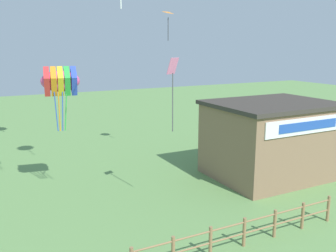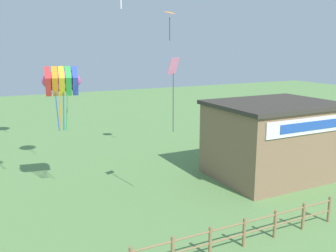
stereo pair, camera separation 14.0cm
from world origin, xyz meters
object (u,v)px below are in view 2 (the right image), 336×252
at_px(kite_rainbow_parafoil, 62,81).
at_px(seaside_building, 272,139).
at_px(kite_orange_delta, 170,14).
at_px(kite_pink_diamond, 173,82).

bearing_deg(kite_rainbow_parafoil, seaside_building, -11.28).
distance_m(seaside_building, kite_orange_delta, 10.56).
bearing_deg(seaside_building, kite_rainbow_parafoil, 168.72).
height_order(seaside_building, kite_pink_diamond, kite_pink_diamond).
bearing_deg(kite_orange_delta, kite_rainbow_parafoil, -156.76).
distance_m(kite_orange_delta, kite_pink_diamond, 9.10).
relative_size(kite_rainbow_parafoil, kite_pink_diamond, 0.95).
bearing_deg(kite_rainbow_parafoil, kite_pink_diamond, -43.16).
relative_size(kite_orange_delta, kite_pink_diamond, 0.57).
height_order(seaside_building, kite_rainbow_parafoil, kite_rainbow_parafoil).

